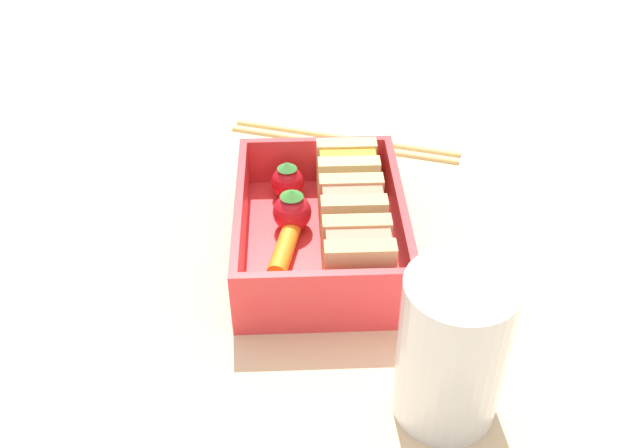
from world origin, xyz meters
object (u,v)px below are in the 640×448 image
Objects in this scene: carrot_stick_left at (285,249)px; strawberry_left at (292,211)px; sandwich_center_left at (352,214)px; chopstick_pair at (344,139)px; sandwich_center at (358,259)px; carrot_stick_far_left at (282,290)px; drinking_glass at (452,349)px; strawberry_far_left at (288,181)px; sandwich_left at (347,176)px.

strawberry_left is at bearing 170.03° from carrot_stick_left.
chopstick_pair is at bearing 178.14° from sandwich_center_left.
sandwich_center is 0.88× the size of carrot_stick_left.
carrot_stick_far_left is 22.59cm from chopstick_pair.
drinking_glass is (12.80, 9.46, 3.06)cm from carrot_stick_left.
strawberry_left is 0.36× the size of drinking_glass.
strawberry_left reaches higher than chopstick_pair.
sandwich_center_left reaches higher than carrot_stick_far_left.
sandwich_center_left is 4.99cm from sandwich_center.
carrot_stick_left is at bearing -2.04° from strawberry_far_left.
drinking_glass is at bearing 16.92° from sandwich_center_left.
sandwich_center is at bearing -155.21° from drinking_glass.
strawberry_far_left is 22.47cm from drinking_glass.
strawberry_left is 3.56cm from carrot_stick_left.
carrot_stick_far_left is (11.74, -0.47, -0.90)cm from strawberry_far_left.
carrot_stick_left is 18.55cm from chopstick_pair.
drinking_glass reaches higher than sandwich_center.
carrot_stick_left is 1.26× the size of carrot_stick_far_left.
sandwich_center_left is 4.74cm from strawberry_left.
strawberry_left is (-1.56, -4.41, -0.72)cm from sandwich_center_left.
drinking_glass reaches higher than carrot_stick_far_left.
sandwich_left is 1.00× the size of sandwich_center.
sandwich_left is 4.88cm from strawberry_far_left.
drinking_glass is (8.64, 9.66, 3.21)cm from carrot_stick_far_left.
strawberry_left is at bearing 173.99° from carrot_stick_far_left.
sandwich_center is 5.59cm from carrot_stick_far_left.
chopstick_pair is (-10.82, 0.51, -3.17)cm from sandwich_left.
drinking_glass reaches higher than chopstick_pair.
strawberry_left is 18.59cm from drinking_glass.
drinking_glass is at bearing 36.47° from carrot_stick_left.
sandwich_left is 1.33× the size of strawberry_left.
strawberry_left is (-6.55, -4.41, -0.72)cm from sandwich_center.
carrot_stick_far_left is 13.35cm from drinking_glass.
chopstick_pair is at bearing 152.44° from strawberry_far_left.
sandwich_left is at bearing 80.99° from strawberry_far_left.
strawberry_left is at bearing 4.45° from strawberry_far_left.
sandwich_left is 5.64cm from strawberry_left.
strawberry_left is at bearing -52.13° from sandwich_left.
chopstick_pair is at bearing 162.62° from carrot_stick_left.
strawberry_far_left is 7.62cm from carrot_stick_left.
sandwich_center is 11.77cm from strawberry_far_left.
drinking_glass is (20.38, 9.19, 2.32)cm from strawberry_far_left.
carrot_stick_left is (6.83, -5.01, -1.61)cm from sandwich_left.
strawberry_far_left is 0.33× the size of drinking_glass.
strawberry_far_left is (-10.74, -4.74, -0.87)cm from sandwich_center.
sandwich_left reaches higher than carrot_stick_left.
carrot_stick_left is 0.54× the size of drinking_glass.
sandwich_left is at bearing 127.87° from strawberry_left.
chopstick_pair is at bearing 160.93° from strawberry_left.
chopstick_pair is at bearing 178.59° from sandwich_center.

